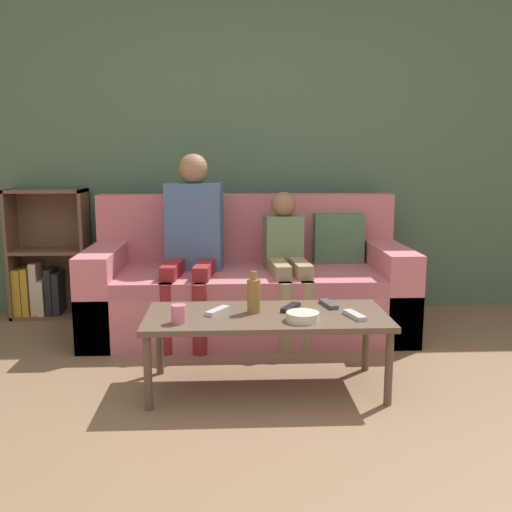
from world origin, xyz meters
name	(u,v)px	position (x,y,z in m)	size (l,w,h in m)	color
ground_plane	(260,467)	(0.00, 0.00, 0.00)	(22.00, 22.00, 0.00)	#84664C
wall_back	(243,145)	(0.00, 2.42, 1.30)	(12.00, 0.06, 2.60)	#4C6B56
couch	(249,287)	(0.02, 1.82, 0.30)	(2.17, 0.91, 0.94)	#D1707F
bookshelf	(47,266)	(-1.50, 2.27, 0.39)	(0.57, 0.28, 0.97)	brown
coffee_table	(266,321)	(0.08, 0.78, 0.37)	(1.25, 0.55, 0.41)	brown
person_adult	(193,233)	(-0.36, 1.73, 0.71)	(0.40, 0.66, 1.23)	maroon
person_child	(287,255)	(0.27, 1.68, 0.56)	(0.29, 0.64, 0.97)	#9E8966
cup_near	(179,314)	(-0.36, 0.64, 0.45)	(0.08, 0.08, 0.09)	pink
tv_remote_0	(218,311)	(-0.18, 0.81, 0.42)	(0.13, 0.17, 0.02)	#B7B7BC
tv_remote_1	(291,307)	(0.21, 0.86, 0.42)	(0.12, 0.17, 0.02)	black
tv_remote_2	(355,315)	(0.52, 0.69, 0.42)	(0.09, 0.18, 0.02)	#B7B7BC
tv_remote_3	(329,304)	(0.43, 0.92, 0.42)	(0.08, 0.18, 0.02)	#47474C
snack_bowl	(303,317)	(0.25, 0.64, 0.43)	(0.17, 0.17, 0.05)	beige
bottle	(254,295)	(0.01, 0.81, 0.50)	(0.07, 0.07, 0.22)	olive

